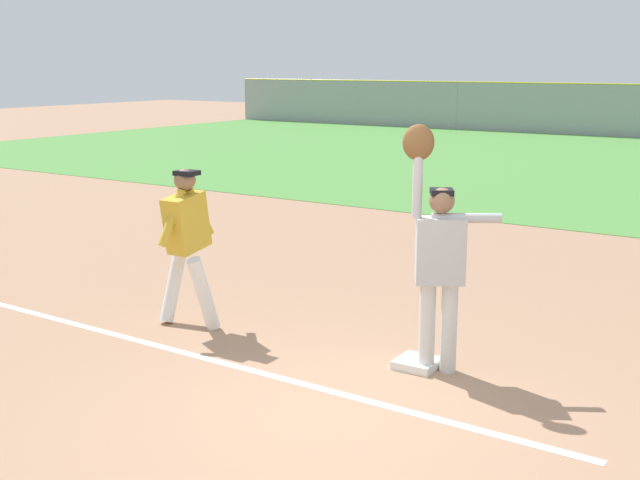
{
  "coord_description": "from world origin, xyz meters",
  "views": [
    {
      "loc": [
        3.4,
        -5.24,
        2.81
      ],
      "look_at": [
        -1.13,
        1.58,
        1.05
      ],
      "focal_mm": 46.55,
      "sensor_mm": 36.0,
      "label": 1
    }
  ],
  "objects_px": {
    "fielder": "(438,254)",
    "runner": "(187,237)",
    "first_base": "(417,363)",
    "baseball": "(419,137)"
  },
  "relations": [
    {
      "from": "baseball",
      "to": "first_base",
      "type": "bearing_deg",
      "value": -57.78
    },
    {
      "from": "fielder",
      "to": "runner",
      "type": "bearing_deg",
      "value": 64.44
    },
    {
      "from": "first_base",
      "to": "fielder",
      "type": "relative_size",
      "value": 0.17
    },
    {
      "from": "first_base",
      "to": "fielder",
      "type": "bearing_deg",
      "value": -0.08
    },
    {
      "from": "fielder",
      "to": "first_base",
      "type": "bearing_deg",
      "value": 59.05
    },
    {
      "from": "first_base",
      "to": "fielder",
      "type": "distance_m",
      "value": 1.09
    },
    {
      "from": "runner",
      "to": "baseball",
      "type": "bearing_deg",
      "value": 13.59
    },
    {
      "from": "fielder",
      "to": "runner",
      "type": "xyz_separation_m",
      "value": [
        -2.8,
        -0.26,
        -0.12
      ]
    },
    {
      "from": "fielder",
      "to": "baseball",
      "type": "relative_size",
      "value": 30.81
    },
    {
      "from": "first_base",
      "to": "baseball",
      "type": "xyz_separation_m",
      "value": [
        -0.24,
        0.38,
        2.08
      ]
    }
  ]
}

